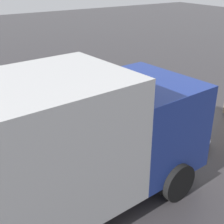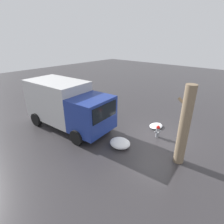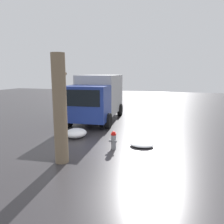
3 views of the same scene
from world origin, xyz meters
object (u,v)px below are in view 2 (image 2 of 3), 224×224
at_px(tree_trunk, 184,126).
at_px(fire_hydrant, 158,131).
at_px(delivery_truck, 67,104).
at_px(pedestrian, 96,116).

bearing_deg(tree_trunk, fire_hydrant, -36.66).
height_order(tree_trunk, delivery_truck, tree_trunk).
bearing_deg(pedestrian, fire_hydrant, 98.94).
xyz_separation_m(delivery_truck, pedestrian, (-1.79, -0.92, -0.68)).
xyz_separation_m(tree_trunk, pedestrian, (5.34, 0.40, -0.98)).
bearing_deg(pedestrian, tree_trunk, 75.89).
bearing_deg(pedestrian, delivery_truck, -81.28).
bearing_deg(delivery_truck, tree_trunk, 95.37).
xyz_separation_m(fire_hydrant, delivery_truck, (5.26, 2.71, 1.24)).
relative_size(tree_trunk, pedestrian, 2.19).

